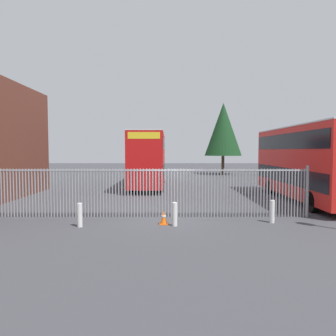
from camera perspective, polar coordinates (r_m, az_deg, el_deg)
name	(u,v)px	position (r m, az deg, el deg)	size (l,w,h in m)	color
ground_plane	(168,193)	(22.23, 0.04, -4.56)	(100.00, 100.00, 0.00)	#3D3D42
palisade_fence	(143,191)	(14.19, -4.59, -4.24)	(15.12, 0.14, 2.35)	gray
double_decker_bus_near_gate	(307,160)	(20.20, 24.08, 1.27)	(2.54, 10.81, 4.42)	red
double_decker_bus_behind_fence_left	(150,157)	(25.98, -3.29, 1.94)	(2.54, 10.81, 4.42)	red
bollard_near_left	(81,215)	(12.93, -15.62, -8.27)	(0.20, 0.20, 0.95)	silver
bollard_center_front	(176,214)	(12.60, 1.45, -8.45)	(0.20, 0.20, 0.95)	silver
bollard_near_right	(273,212)	(13.85, 18.71, -7.55)	(0.20, 0.20, 0.95)	silver
traffic_cone_by_gate	(165,217)	(12.90, -0.58, -9.02)	(0.34, 0.34, 0.59)	orange
tree_tall_back	(224,129)	(39.62, 10.28, 6.97)	(4.58, 4.58, 8.89)	#4C3823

